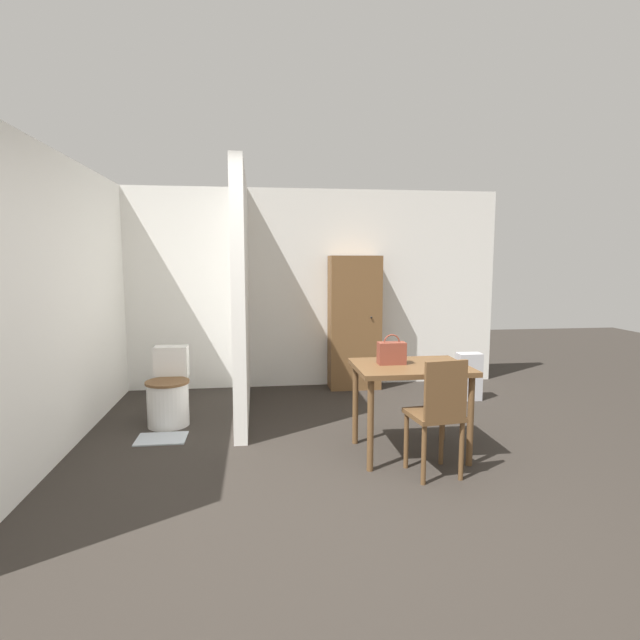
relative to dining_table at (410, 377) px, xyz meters
The scene contains 11 objects.
ground_plane 1.39m from the dining_table, 126.76° to the right, with size 16.00×16.00×0.00m, color #2D2823.
wall_back 2.64m from the dining_table, 106.61° to the left, with size 5.21×0.12×2.50m.
wall_left 3.05m from the dining_table, 166.25° to the left, with size 0.12×4.39×2.50m.
partition_wall 2.06m from the dining_table, 135.53° to the left, with size 0.12×2.05×2.50m.
dining_table is the anchor object (origin of this frame).
wooden_chair 0.50m from the dining_table, 81.94° to the right, with size 0.41×0.41×0.91m.
toilet 2.40m from the dining_table, 153.51° to the left, with size 0.42×0.57×0.74m.
handbag 0.25m from the dining_table, 162.57° to the left, with size 0.23×0.11×0.25m.
wooden_cabinet 2.22m from the dining_table, 90.83° to the left, with size 0.63×0.37×1.67m.
bath_mat 2.30m from the dining_table, 163.96° to the left, with size 0.44×0.32×0.01m.
space_heater 1.94m from the dining_table, 51.78° to the left, with size 0.28×0.17×0.55m.
Camera 1 is at (-0.52, -2.91, 1.61)m, focal length 28.00 mm.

